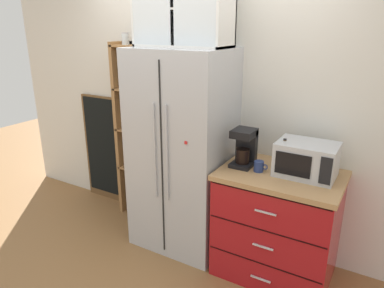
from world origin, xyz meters
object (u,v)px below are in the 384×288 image
(bottle_amber, at_px, (283,158))
(chalkboard_menu, at_px, (105,149))
(refrigerator, at_px, (182,152))
(microwave, at_px, (306,159))
(mug_navy, at_px, (259,166))
(coffee_maker, at_px, (245,147))

(bottle_amber, relative_size, chalkboard_menu, 0.22)
(refrigerator, xyz_separation_m, microwave, (1.08, 0.04, 0.12))
(mug_navy, bearing_deg, refrigerator, 174.88)
(bottle_amber, bearing_deg, refrigerator, -179.35)
(refrigerator, relative_size, bottle_amber, 6.62)
(mug_navy, xyz_separation_m, bottle_amber, (0.16, 0.08, 0.08))
(microwave, height_order, bottle_amber, bottle_amber)
(microwave, relative_size, coffee_maker, 1.42)
(microwave, distance_m, bottle_amber, 0.17)
(refrigerator, relative_size, coffee_maker, 5.91)
(chalkboard_menu, bearing_deg, bottle_amber, -7.54)
(coffee_maker, bearing_deg, refrigerator, -179.81)
(mug_navy, distance_m, chalkboard_menu, 2.06)
(refrigerator, height_order, microwave, refrigerator)
(microwave, distance_m, mug_navy, 0.36)
(refrigerator, distance_m, coffee_maker, 0.61)
(refrigerator, xyz_separation_m, chalkboard_menu, (-1.25, 0.30, -0.29))
(coffee_maker, relative_size, chalkboard_menu, 0.25)
(refrigerator, xyz_separation_m, mug_navy, (0.75, -0.07, 0.04))
(bottle_amber, bearing_deg, coffee_maker, -178.51)
(microwave, xyz_separation_m, coffee_maker, (-0.49, -0.04, 0.03))
(bottle_amber, bearing_deg, chalkboard_menu, 172.46)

